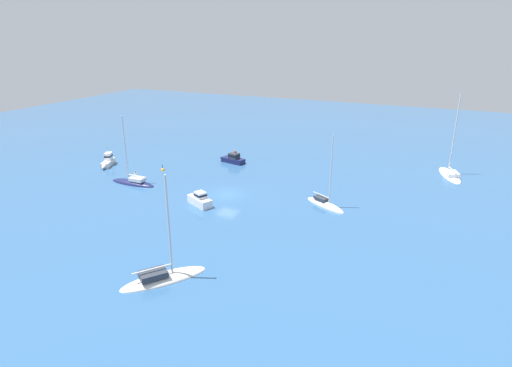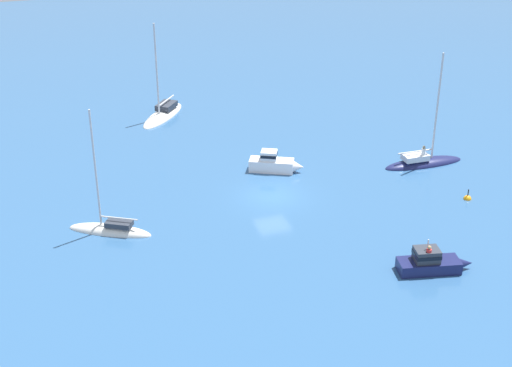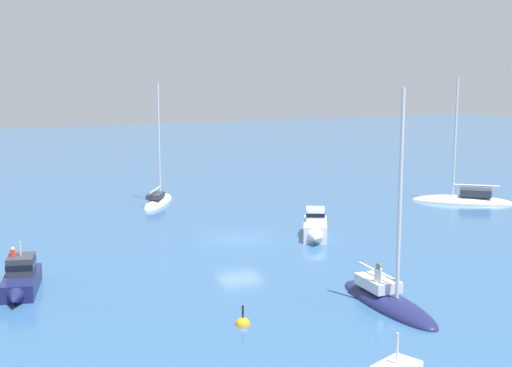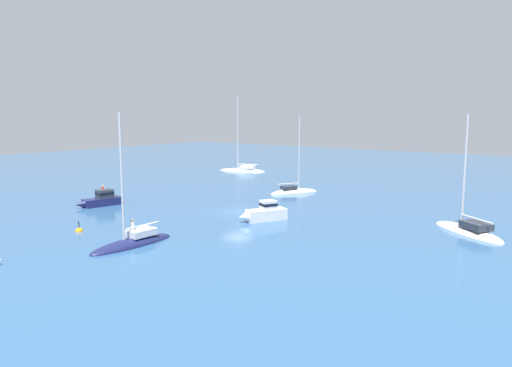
# 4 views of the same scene
# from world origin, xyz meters

# --- Properties ---
(ground_plane) EXTENTS (160.00, 160.00, 0.00)m
(ground_plane) POSITION_xyz_m (0.00, 0.00, 0.00)
(ground_plane) COLOR #2D5684
(sloop) EXTENTS (4.12, 5.78, 9.28)m
(sloop) POSITION_xyz_m (-1.67, 12.29, 0.12)
(sloop) COLOR silver
(sloop) RESTS_ON ground
(cabin_cruiser) EXTENTS (2.19, 4.84, 2.26)m
(cabin_cruiser) POSITION_xyz_m (-12.78, -5.79, 0.62)
(cabin_cruiser) COLOR #191E4C
(cabin_cruiser) RESTS_ON ground
(yacht) EXTENTS (7.11, 6.06, 9.63)m
(yacht) POSITION_xyz_m (19.45, 4.30, 0.15)
(yacht) COLOR silver
(yacht) RESTS_ON ground
(motor_cruiser) EXTENTS (2.98, 4.41, 1.72)m
(motor_cruiser) POSITION_xyz_m (4.18, -1.59, 0.66)
(motor_cruiser) COLOR white
(motor_cruiser) RESTS_ON ground
(sailboat_1) EXTENTS (1.79, 6.93, 9.79)m
(sailboat_1) POSITION_xyz_m (1.56, -13.59, 0.15)
(sailboat_1) COLOR #191E4C
(sailboat_1) RESTS_ON ground
(channel_buoy) EXTENTS (0.59, 0.59, 1.09)m
(channel_buoy) POSITION_xyz_m (-5.03, -13.51, 0.01)
(channel_buoy) COLOR orange
(channel_buoy) RESTS_ON ground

